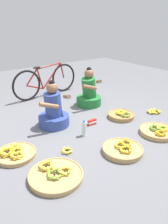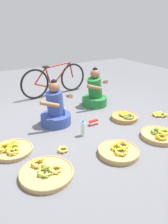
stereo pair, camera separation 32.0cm
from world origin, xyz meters
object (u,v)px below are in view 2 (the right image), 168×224
(banana_basket_near_bicycle, at_px, (13,149))
(banana_basket_front_center, at_px, (159,135))
(banana_basket_mid_left, at_px, (125,117))
(water_bottle, at_px, (83,129))
(bicycle_leaning, at_px, (55,80))
(vendor_woman_behind, at_px, (95,94))
(loose_bananas_front_left, at_px, (160,114))
(banana_basket_back_center, at_px, (119,151))
(banana_basket_front_right, at_px, (46,173))
(loose_bananas_back_left, at_px, (63,149))
(packet_carton_stack, at_px, (94,123))
(vendor_woman_front, at_px, (56,110))

(banana_basket_near_bicycle, bearing_deg, banana_basket_front_center, -20.01)
(banana_basket_mid_left, xyz_separation_m, water_bottle, (-0.96, -0.13, 0.07))
(bicycle_leaning, bearing_deg, vendor_woman_behind, -68.26)
(loose_bananas_front_left, bearing_deg, water_bottle, 176.98)
(banana_basket_back_center, relative_size, loose_bananas_front_left, 2.11)
(banana_basket_front_center, height_order, banana_basket_back_center, banana_basket_front_center)
(banana_basket_front_right, bearing_deg, banana_basket_back_center, -4.94)
(banana_basket_front_center, bearing_deg, banana_basket_mid_left, 92.31)
(banana_basket_mid_left, relative_size, loose_bananas_back_left, 2.77)
(banana_basket_front_center, relative_size, packet_carton_stack, 3.37)
(banana_basket_front_center, relative_size, loose_bananas_front_left, 2.15)
(bicycle_leaning, relative_size, loose_bananas_back_left, 9.65)
(vendor_woman_front, height_order, packet_carton_stack, vendor_woman_front)
(banana_basket_back_center, bearing_deg, water_bottle, 102.89)
(vendor_woman_behind, bearing_deg, loose_bananas_front_left, -55.22)
(vendor_woman_front, bearing_deg, packet_carton_stack, -34.79)
(banana_basket_mid_left, bearing_deg, banana_basket_front_center, -87.69)
(banana_basket_front_right, relative_size, banana_basket_near_bicycle, 1.19)
(vendor_woman_behind, relative_size, banana_basket_front_center, 1.41)
(loose_bananas_front_left, bearing_deg, banana_basket_back_center, -157.70)
(packet_carton_stack, bearing_deg, loose_bananas_front_left, -13.71)
(vendor_woman_front, xyz_separation_m, banana_basket_back_center, (0.35, -1.29, -0.21))
(banana_basket_front_center, bearing_deg, banana_basket_near_bicycle, 159.99)
(vendor_woman_front, bearing_deg, banana_basket_mid_left, -22.12)
(vendor_woman_front, bearing_deg, banana_basket_front_center, -46.69)
(loose_bananas_back_left, height_order, packet_carton_stack, packet_carton_stack)
(water_bottle, bearing_deg, banana_basket_mid_left, 7.90)
(banana_basket_front_right, bearing_deg, water_bottle, 35.28)
(banana_basket_back_center, height_order, loose_bananas_front_left, banana_basket_back_center)
(vendor_woman_front, height_order, banana_basket_front_center, vendor_woman_front)
(vendor_woman_front, xyz_separation_m, banana_basket_mid_left, (1.15, -0.47, -0.20))
(water_bottle, height_order, packet_carton_stack, water_bottle)
(banana_basket_front_right, distance_m, banana_basket_mid_left, 1.95)
(vendor_woman_behind, relative_size, banana_basket_near_bicycle, 1.49)
(banana_basket_back_center, bearing_deg, banana_basket_mid_left, 45.78)
(banana_basket_front_right, bearing_deg, banana_basket_mid_left, 22.12)
(banana_basket_mid_left, relative_size, loose_bananas_front_left, 1.83)
(loose_bananas_front_left, bearing_deg, loose_bananas_back_left, -175.94)
(water_bottle, bearing_deg, banana_basket_front_right, -144.72)
(banana_basket_mid_left, distance_m, loose_bananas_back_left, 1.47)
(loose_bananas_front_left, bearing_deg, banana_basket_mid_left, 161.93)
(vendor_woman_behind, xyz_separation_m, packet_carton_stack, (-0.53, -0.78, -0.21))
(loose_bananas_back_left, bearing_deg, packet_carton_stack, 29.74)
(banana_basket_mid_left, height_order, water_bottle, water_bottle)
(vendor_woman_behind, xyz_separation_m, banana_basket_front_center, (0.12, -1.66, -0.21))
(banana_basket_front_center, bearing_deg, vendor_woman_behind, 94.08)
(banana_basket_back_center, bearing_deg, vendor_woman_front, 105.24)
(banana_basket_front_center, bearing_deg, banana_basket_back_center, -177.60)
(loose_bananas_front_left, xyz_separation_m, water_bottle, (-1.63, 0.09, 0.09))
(banana_basket_back_center, height_order, loose_bananas_back_left, banana_basket_back_center)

